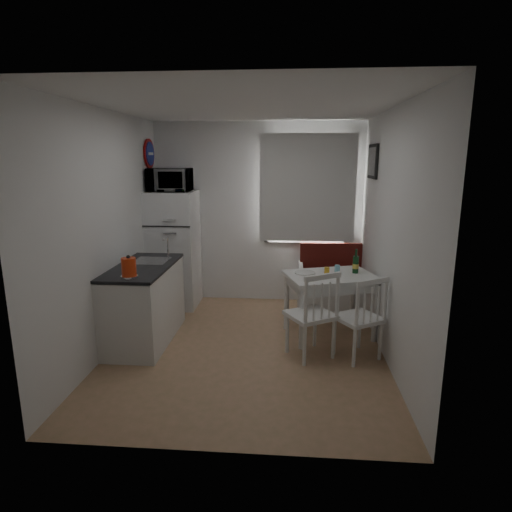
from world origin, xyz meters
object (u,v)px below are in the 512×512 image
at_px(chair_right, 360,310).
at_px(kettle, 129,267).
at_px(dining_table, 330,282).
at_px(microwave, 170,180).
at_px(bench, 342,286).
at_px(chair_left, 311,307).
at_px(kitchen_counter, 145,303).
at_px(fridge, 174,249).
at_px(wine_bottle, 356,261).

height_order(chair_right, kettle, kettle).
relative_size(dining_table, microwave, 2.07).
bearing_deg(bench, chair_right, -90.60).
xyz_separation_m(bench, dining_table, (-0.27, -1.05, 0.37)).
bearing_deg(chair_left, kettle, 153.58).
distance_m(kitchen_counter, kettle, 0.77).
bearing_deg(chair_right, fridge, 113.99).
height_order(fridge, microwave, microwave).
distance_m(chair_right, kettle, 2.40).
bearing_deg(bench, dining_table, -104.29).
bearing_deg(chair_left, wine_bottle, 22.98).
xyz_separation_m(bench, fridge, (-2.40, -0.11, 0.52)).
bearing_deg(wine_bottle, kettle, -158.77).
relative_size(kitchen_counter, chair_left, 2.12).
height_order(dining_table, chair_left, chair_left).
height_order(dining_table, microwave, microwave).
relative_size(kitchen_counter, chair_right, 2.21).
bearing_deg(kettle, dining_table, 21.61).
relative_size(kettle, wine_bottle, 0.80).
xyz_separation_m(chair_left, kettle, (-1.85, -0.16, 0.42)).
relative_size(kitchen_counter, microwave, 2.33).
bearing_deg(chair_right, chair_left, 148.51).
height_order(kitchen_counter, microwave, microwave).
xyz_separation_m(kitchen_counter, kettle, (0.05, -0.53, 0.56)).
height_order(chair_left, kettle, kettle).
xyz_separation_m(kitchen_counter, microwave, (0.02, 1.19, 1.34)).
xyz_separation_m(bench, kettle, (-2.37, -1.88, 0.72)).
xyz_separation_m(bench, chair_right, (-0.02, -1.72, 0.27)).
distance_m(microwave, kettle, 1.90).
relative_size(bench, chair_right, 2.10).
bearing_deg(fridge, bench, 2.61).
xyz_separation_m(kettle, wine_bottle, (2.40, 0.93, -0.11)).
height_order(chair_left, chair_right, chair_left).
height_order(bench, fridge, fridge).
xyz_separation_m(fridge, wine_bottle, (2.43, -0.84, 0.08)).
bearing_deg(chair_right, kitchen_counter, 139.42).
distance_m(fridge, microwave, 0.98).
bearing_deg(bench, kettle, -141.50).
height_order(chair_right, microwave, microwave).
distance_m(dining_table, chair_left, 0.72).
bearing_deg(bench, fridge, -177.39).
bearing_deg(fridge, chair_right, -34.02).
bearing_deg(chair_left, fridge, 107.93).
height_order(bench, dining_table, bench).
distance_m(kitchen_counter, wine_bottle, 2.52).
height_order(chair_left, fridge, fridge).
height_order(microwave, wine_bottle, microwave).
relative_size(dining_table, chair_right, 1.96).
height_order(kitchen_counter, fridge, fridge).
bearing_deg(dining_table, bench, 58.20).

